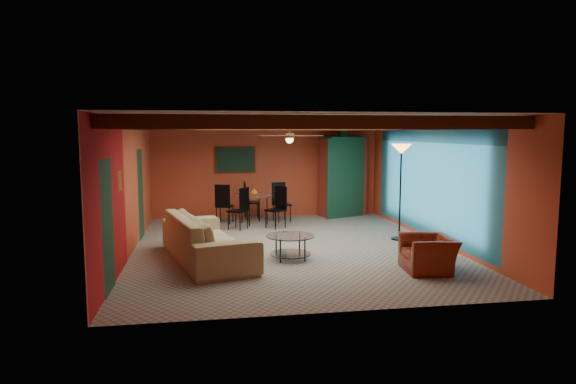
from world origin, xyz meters
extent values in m
cube|color=gray|center=(0.00, 0.00, 0.00)|extent=(6.50, 8.00, 0.01)
cube|color=silver|center=(0.00, 0.00, 2.70)|extent=(6.50, 8.00, 0.01)
cube|color=#B34429|center=(0.00, 4.00, 1.35)|extent=(6.50, 0.02, 2.70)
cube|color=maroon|center=(-3.25, 0.00, 1.35)|extent=(0.02, 8.00, 2.70)
cube|color=teal|center=(3.25, 0.00, 1.35)|extent=(0.02, 8.00, 2.70)
imported|color=tan|center=(-1.74, -0.89, 0.44)|extent=(1.87, 3.18, 0.87)
imported|color=maroon|center=(2.09, -2.28, 0.31)|extent=(0.92, 1.03, 0.62)
cube|color=maroon|center=(2.20, 3.70, 1.12)|extent=(1.42, 1.07, 2.24)
cube|color=black|center=(-0.90, 3.96, 1.65)|extent=(1.05, 0.03, 0.65)
imported|color=#26661E|center=(2.20, 3.70, 2.50)|extent=(0.51, 0.46, 0.52)
imported|color=orange|center=(-0.48, 2.76, 1.16)|extent=(0.19, 0.19, 0.18)
camera|label=1|loc=(-1.76, -10.38, 2.44)|focal=31.30mm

